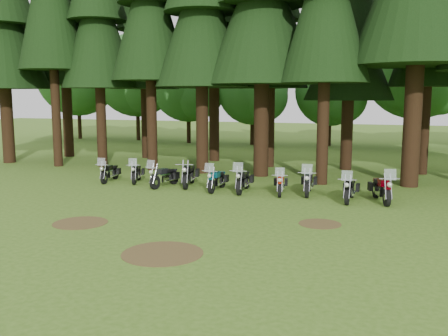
# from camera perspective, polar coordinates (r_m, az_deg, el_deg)

# --- Properties ---
(ground) EXTENTS (120.00, 120.00, 0.00)m
(ground) POSITION_cam_1_polar(r_m,az_deg,el_deg) (17.49, -4.16, -5.55)
(ground) COLOR #3B6319
(ground) RESTS_ON ground
(pine_front_0) EXTENTS (5.49, 5.49, 16.17)m
(pine_front_0) POSITION_cam_1_polar(r_m,az_deg,el_deg) (34.30, -24.24, 16.83)
(pine_front_0) COLOR #301D10
(pine_front_0) RESTS_ON ground
(pine_back_0) EXTENTS (5.00, 5.00, 17.21)m
(pine_back_0) POSITION_cam_1_polar(r_m,az_deg,el_deg) (36.45, -17.98, 17.59)
(pine_back_0) COLOR #301D10
(pine_back_0) RESTS_ON ground
(pine_back_1) EXTENTS (4.52, 4.52, 16.22)m
(pine_back_1) POSITION_cam_1_polar(r_m,az_deg,el_deg) (34.39, -9.20, 17.45)
(pine_back_1) COLOR #301D10
(pine_back_1) RESTS_ON ground
(pine_back_2) EXTENTS (4.85, 4.85, 16.30)m
(pine_back_2) POSITION_cam_1_polar(r_m,az_deg,el_deg) (32.46, -1.16, 18.20)
(pine_back_2) COLOR #301D10
(pine_back_2) RESTS_ON ground
(pine_back_4) EXTENTS (4.94, 4.94, 13.78)m
(pine_back_4) POSITION_cam_1_polar(r_m,az_deg,el_deg) (29.23, 14.29, 16.06)
(pine_back_4) COLOR #301D10
(pine_back_4) RESTS_ON ground
(decid_0) EXTENTS (8.00, 7.78, 10.00)m
(decid_0) POSITION_cam_1_polar(r_m,az_deg,el_deg) (50.05, -16.20, 9.95)
(decid_0) COLOR #301D10
(decid_0) RESTS_ON ground
(decid_1) EXTENTS (7.91, 7.69, 9.88)m
(decid_1) POSITION_cam_1_polar(r_m,az_deg,el_deg) (47.22, -9.68, 10.19)
(decid_1) COLOR #301D10
(decid_1) RESTS_ON ground
(decid_2) EXTENTS (6.72, 6.53, 8.40)m
(decid_2) POSITION_cam_1_polar(r_m,az_deg,el_deg) (43.87, -3.85, 9.30)
(decid_2) COLOR #301D10
(decid_2) RESTS_ON ground
(decid_3) EXTENTS (6.12, 5.95, 7.65)m
(decid_3) POSITION_cam_1_polar(r_m,az_deg,el_deg) (42.29, 3.58, 8.74)
(decid_3) COLOR #301D10
(decid_3) RESTS_ON ground
(decid_4) EXTENTS (5.93, 5.76, 7.41)m
(decid_4) POSITION_cam_1_polar(r_m,az_deg,el_deg) (42.21, 12.37, 8.37)
(decid_4) COLOR #301D10
(decid_4) RESTS_ON ground
(decid_5) EXTENTS (8.45, 8.21, 10.56)m
(decid_5) POSITION_cam_1_polar(r_m,az_deg,el_deg) (41.35, 21.77, 10.57)
(decid_5) COLOR #301D10
(decid_5) RESTS_ON ground
(dirt_patch_0) EXTENTS (1.80, 1.80, 0.01)m
(dirt_patch_0) POSITION_cam_1_polar(r_m,az_deg,el_deg) (17.24, -16.10, -6.04)
(dirt_patch_0) COLOR #4C3D1E
(dirt_patch_0) RESTS_ON ground
(dirt_patch_1) EXTENTS (1.40, 1.40, 0.01)m
(dirt_patch_1) POSITION_cam_1_polar(r_m,az_deg,el_deg) (16.75, 10.90, -6.28)
(dirt_patch_1) COLOR #4C3D1E
(dirt_patch_1) RESTS_ON ground
(dirt_patch_2) EXTENTS (2.20, 2.20, 0.01)m
(dirt_patch_2) POSITION_cam_1_polar(r_m,az_deg,el_deg) (13.59, -7.04, -9.65)
(dirt_patch_2) COLOR #4C3D1E
(dirt_patch_2) RESTS_ON ground
(motorcycle_0) EXTENTS (0.59, 2.05, 1.29)m
(motorcycle_0) POSITION_cam_1_polar(r_m,az_deg,el_deg) (24.96, -12.94, -0.55)
(motorcycle_0) COLOR black
(motorcycle_0) RESTS_ON ground
(motorcycle_1) EXTENTS (0.95, 2.01, 1.30)m
(motorcycle_1) POSITION_cam_1_polar(r_m,az_deg,el_deg) (24.51, -9.98, -0.62)
(motorcycle_1) COLOR black
(motorcycle_1) RESTS_ON ground
(motorcycle_2) EXTENTS (0.63, 2.17, 1.36)m
(motorcycle_2) POSITION_cam_1_polar(r_m,az_deg,el_deg) (23.12, -6.82, -1.03)
(motorcycle_2) COLOR black
(motorcycle_2) RESTS_ON ground
(motorcycle_3) EXTENTS (0.70, 2.40, 0.99)m
(motorcycle_3) POSITION_cam_1_polar(r_m,az_deg,el_deg) (23.18, -4.03, -0.84)
(motorcycle_3) COLOR black
(motorcycle_3) RESTS_ON ground
(motorcycle_4) EXTENTS (0.40, 2.15, 1.36)m
(motorcycle_4) POSITION_cam_1_polar(r_m,az_deg,el_deg) (22.05, -0.81, -1.43)
(motorcycle_4) COLOR black
(motorcycle_4) RESTS_ON ground
(motorcycle_5) EXTENTS (0.53, 2.30, 1.44)m
(motorcycle_5) POSITION_cam_1_polar(r_m,az_deg,el_deg) (21.74, 2.20, -1.49)
(motorcycle_5) COLOR black
(motorcycle_5) RESTS_ON ground
(motorcycle_6) EXTENTS (0.64, 2.05, 1.29)m
(motorcycle_6) POSITION_cam_1_polar(r_m,az_deg,el_deg) (21.37, 6.46, -1.86)
(motorcycle_6) COLOR black
(motorcycle_6) RESTS_ON ground
(motorcycle_7) EXTENTS (0.56, 2.31, 1.45)m
(motorcycle_7) POSITION_cam_1_polar(r_m,az_deg,el_deg) (21.50, 9.60, -1.71)
(motorcycle_7) COLOR black
(motorcycle_7) RESTS_ON ground
(motorcycle_8) EXTENTS (0.41, 2.19, 1.38)m
(motorcycle_8) POSITION_cam_1_polar(r_m,az_deg,el_deg) (20.44, 14.16, -2.44)
(motorcycle_8) COLOR black
(motorcycle_8) RESTS_ON ground
(motorcycle_9) EXTENTS (0.95, 2.33, 1.48)m
(motorcycle_9) POSITION_cam_1_polar(r_m,az_deg,el_deg) (20.63, 17.55, -2.38)
(motorcycle_9) COLOR black
(motorcycle_9) RESTS_ON ground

